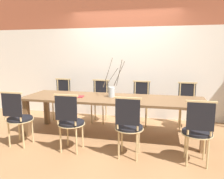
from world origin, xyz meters
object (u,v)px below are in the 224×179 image
Objects in this scene: dining_table at (112,102)px; chair_near_center at (129,124)px; vase_centerpiece at (112,91)px; chair_far_center at (141,101)px; book_stack at (78,97)px.

chair_near_center reaches higher than dining_table.
dining_table is at bearing -72.01° from vase_centerpiece.
chair_near_center and chair_far_center have the same top height.
book_stack is at bearing 145.83° from chair_near_center.
vase_centerpiece is (-0.02, 0.07, 0.19)m from dining_table.
dining_table is 3.50× the size of chair_near_center.
chair_near_center is 1.29m from book_stack.
vase_centerpiece is (-0.45, 0.85, 0.33)m from chair_near_center.
chair_far_center reaches higher than book_stack.
chair_far_center is at bearing 60.25° from dining_table.
chair_far_center is 0.92m from vase_centerpiece.
chair_far_center is (0.45, 0.78, -0.14)m from dining_table.
vase_centerpiece reaches higher than book_stack.
chair_far_center is (0.02, 1.57, 0.00)m from chair_near_center.
book_stack is (-1.07, -0.86, 0.22)m from chair_far_center.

